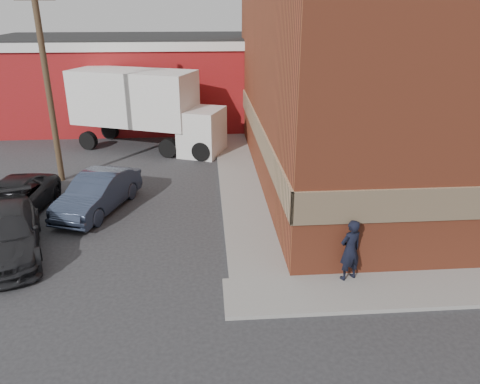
# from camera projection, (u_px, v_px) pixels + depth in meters

# --- Properties ---
(ground) EXTENTS (90.00, 90.00, 0.00)m
(ground) POSITION_uv_depth(u_px,v_px,m) (239.00, 281.00, 13.72)
(ground) COLOR #28282B
(ground) RESTS_ON ground
(brick_building) EXTENTS (14.25, 18.25, 9.36)m
(brick_building) POSITION_uv_depth(u_px,v_px,m) (414.00, 72.00, 20.85)
(brick_building) COLOR brown
(brick_building) RESTS_ON ground
(sidewalk_west) EXTENTS (1.80, 18.00, 0.12)m
(sidewalk_west) POSITION_uv_depth(u_px,v_px,m) (238.00, 174.00, 22.04)
(sidewalk_west) COLOR gray
(sidewalk_west) RESTS_ON ground
(warehouse) EXTENTS (16.30, 8.30, 5.60)m
(warehouse) POSITION_uv_depth(u_px,v_px,m) (126.00, 80.00, 30.69)
(warehouse) COLOR maroon
(warehouse) RESTS_ON ground
(utility_pole) EXTENTS (2.00, 0.26, 9.00)m
(utility_pole) POSITION_uv_depth(u_px,v_px,m) (46.00, 75.00, 19.70)
(utility_pole) COLOR #493824
(utility_pole) RESTS_ON ground
(man) EXTENTS (0.80, 0.67, 1.87)m
(man) POSITION_uv_depth(u_px,v_px,m) (350.00, 250.00, 13.31)
(man) COLOR black
(man) RESTS_ON sidewalk_south
(sedan) EXTENTS (2.96, 4.76, 1.48)m
(sedan) POSITION_uv_depth(u_px,v_px,m) (98.00, 193.00, 18.12)
(sedan) COLOR #2F394E
(sedan) RESTS_ON ground
(suv_a) EXTENTS (2.64, 4.96, 1.33)m
(suv_a) POSITION_uv_depth(u_px,v_px,m) (12.00, 200.00, 17.66)
(suv_a) COLOR black
(suv_a) RESTS_ON ground
(suv_b) EXTENTS (3.52, 5.40, 1.45)m
(suv_b) POSITION_uv_depth(u_px,v_px,m) (6.00, 234.00, 14.97)
(suv_b) COLOR #242427
(suv_b) RESTS_ON ground
(box_truck) EXTENTS (8.92, 5.54, 4.24)m
(box_truck) POSITION_uv_depth(u_px,v_px,m) (148.00, 105.00, 25.12)
(box_truck) COLOR white
(box_truck) RESTS_ON ground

